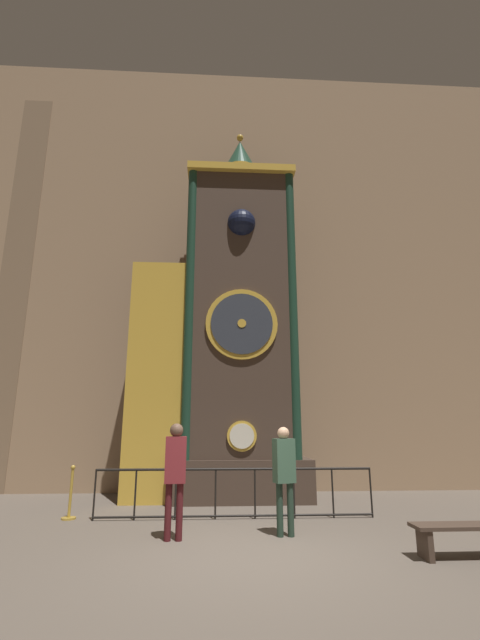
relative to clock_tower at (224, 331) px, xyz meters
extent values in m
plane|color=brown|center=(0.35, -4.63, -4.23)|extent=(28.00, 28.00, 0.00)
cube|color=#997A5B|center=(0.35, 1.50, 2.63)|extent=(24.00, 0.30, 13.72)
cube|color=#7D644B|center=(-6.25, 1.39, 1.95)|extent=(0.90, 0.12, 12.35)
cube|color=#423328|center=(0.43, 0.02, -3.74)|extent=(3.44, 1.61, 0.98)
cube|color=#423328|center=(0.43, 0.02, 0.66)|extent=(2.75, 1.40, 7.80)
cube|color=gold|center=(0.43, -0.08, 4.46)|extent=(2.97, 1.54, 0.20)
cylinder|color=gold|center=(0.43, -0.71, -2.70)|extent=(0.71, 0.05, 0.71)
cylinder|color=silver|center=(0.43, -0.74, -2.70)|extent=(0.58, 0.03, 0.58)
cylinder|color=gold|center=(0.43, -0.71, 0.03)|extent=(1.82, 0.07, 1.82)
cylinder|color=#2D333D|center=(0.43, -0.75, 0.03)|extent=(1.56, 0.04, 1.56)
cylinder|color=gold|center=(0.43, -0.77, 0.03)|extent=(0.22, 0.03, 0.22)
cube|color=black|center=(0.43, -0.19, 2.84)|extent=(0.96, 0.42, 0.96)
sphere|color=black|center=(0.43, -0.61, 2.84)|extent=(0.77, 0.77, 0.77)
cylinder|color=#193828|center=(-0.90, -0.60, 0.66)|extent=(0.25, 0.25, 7.80)
cylinder|color=#193828|center=(1.76, -0.60, 0.66)|extent=(0.25, 0.25, 7.80)
cylinder|color=gold|center=(0.43, 0.02, 4.71)|extent=(1.01, 1.01, 0.30)
cone|color=#1C3D2C|center=(0.43, 0.02, 5.36)|extent=(0.96, 0.96, 1.01)
sphere|color=gold|center=(0.43, 0.02, 5.99)|extent=(0.20, 0.20, 0.20)
cube|color=#4C3828|center=(-1.68, 0.07, -1.27)|extent=(1.37, 1.19, 5.92)
cube|color=gold|center=(-1.68, -0.54, -1.27)|extent=(1.44, 0.06, 5.92)
cylinder|color=black|center=(-2.52, -2.16, -3.76)|extent=(0.04, 0.04, 0.94)
cylinder|color=black|center=(-1.74, -2.16, -3.76)|extent=(0.04, 0.04, 0.94)
cylinder|color=black|center=(-0.96, -2.16, -3.76)|extent=(0.04, 0.04, 0.94)
cylinder|color=black|center=(-0.18, -2.16, -3.76)|extent=(0.04, 0.04, 0.94)
cylinder|color=black|center=(0.60, -2.16, -3.76)|extent=(0.04, 0.04, 0.94)
cylinder|color=black|center=(1.38, -2.16, -3.76)|extent=(0.04, 0.04, 0.94)
cylinder|color=black|center=(2.16, -2.16, -3.76)|extent=(0.04, 0.04, 0.94)
cylinder|color=black|center=(2.94, -2.16, -3.76)|extent=(0.04, 0.04, 0.94)
cylinder|color=black|center=(0.21, -2.16, -3.30)|extent=(5.47, 0.05, 0.05)
cylinder|color=black|center=(0.21, -2.16, -4.17)|extent=(5.47, 0.04, 0.04)
cylinder|color=#461518|center=(-0.94, -3.73, -3.80)|extent=(0.11, 0.11, 0.86)
cylinder|color=#461518|center=(-0.76, -3.73, -3.80)|extent=(0.11, 0.11, 0.86)
cube|color=maroon|center=(-0.85, -3.73, -3.00)|extent=(0.36, 0.25, 0.73)
sphere|color=brown|center=(-0.85, -3.73, -2.54)|extent=(0.22, 0.22, 0.22)
cylinder|color=#213427|center=(0.88, -3.57, -3.81)|extent=(0.11, 0.11, 0.83)
cylinder|color=#213427|center=(1.06, -3.57, -3.81)|extent=(0.11, 0.11, 0.83)
cube|color=#385642|center=(0.97, -3.57, -3.04)|extent=(0.39, 0.30, 0.72)
sphere|color=tan|center=(0.97, -3.57, -2.59)|extent=(0.20, 0.20, 0.20)
cylinder|color=#B28E33|center=(-3.03, -1.98, -4.21)|extent=(0.28, 0.28, 0.04)
cylinder|color=#B28E33|center=(-3.03, -1.98, -3.77)|extent=(0.06, 0.06, 0.92)
sphere|color=#B28E33|center=(-3.03, -1.98, -3.27)|extent=(0.09, 0.09, 0.09)
cube|color=#423328|center=(3.24, -4.90, -3.81)|extent=(1.39, 0.40, 0.05)
cube|color=#423328|center=(2.68, -4.90, -4.03)|extent=(0.08, 0.36, 0.39)
camera|label=1|loc=(-0.22, -11.15, -2.47)|focal=24.00mm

